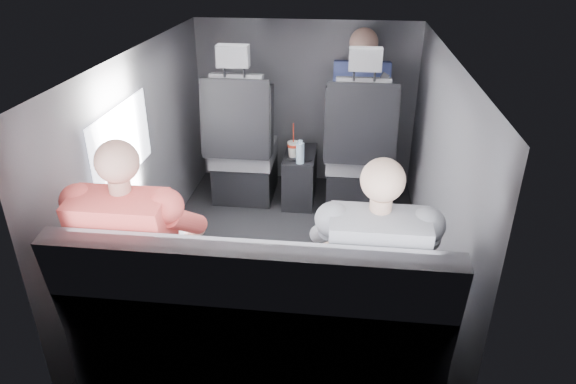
# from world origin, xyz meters

# --- Properties ---
(floor) EXTENTS (2.60, 2.60, 0.00)m
(floor) POSITION_xyz_m (0.00, 0.00, 0.00)
(floor) COLOR black
(floor) RESTS_ON ground
(ceiling) EXTENTS (2.60, 2.60, 0.00)m
(ceiling) POSITION_xyz_m (0.00, 0.00, 1.35)
(ceiling) COLOR #B2B2AD
(ceiling) RESTS_ON panel_back
(panel_left) EXTENTS (0.02, 2.60, 1.35)m
(panel_left) POSITION_xyz_m (-0.90, 0.00, 0.68)
(panel_left) COLOR #56565B
(panel_left) RESTS_ON floor
(panel_right) EXTENTS (0.02, 2.60, 1.35)m
(panel_right) POSITION_xyz_m (0.90, 0.00, 0.68)
(panel_right) COLOR #56565B
(panel_right) RESTS_ON floor
(panel_front) EXTENTS (1.80, 0.02, 1.35)m
(panel_front) POSITION_xyz_m (0.00, 1.30, 0.68)
(panel_front) COLOR #56565B
(panel_front) RESTS_ON floor
(panel_back) EXTENTS (1.80, 0.02, 1.35)m
(panel_back) POSITION_xyz_m (0.00, -1.30, 0.68)
(panel_back) COLOR #56565B
(panel_back) RESTS_ON floor
(side_window) EXTENTS (0.02, 0.75, 0.42)m
(side_window) POSITION_xyz_m (-0.88, -0.30, 0.90)
(side_window) COLOR white
(side_window) RESTS_ON panel_left
(seatbelt) EXTENTS (0.35, 0.11, 0.59)m
(seatbelt) POSITION_xyz_m (0.45, 0.67, 0.80)
(seatbelt) COLOR black
(seatbelt) RESTS_ON front_seat_right
(front_seat_left) EXTENTS (0.52, 0.58, 1.26)m
(front_seat_left) POSITION_xyz_m (-0.45, 0.84, 0.40)
(front_seat_left) COLOR black
(front_seat_left) RESTS_ON floor
(front_seat_right) EXTENTS (0.52, 0.58, 1.26)m
(front_seat_right) POSITION_xyz_m (0.45, 0.84, 0.40)
(front_seat_right) COLOR black
(front_seat_right) RESTS_ON floor
(center_console) EXTENTS (0.24, 0.48, 0.41)m
(center_console) POSITION_xyz_m (0.00, 0.88, 0.20)
(center_console) COLOR black
(center_console) RESTS_ON floor
(rear_bench) EXTENTS (1.60, 0.57, 0.92)m
(rear_bench) POSITION_xyz_m (0.00, -1.06, 0.31)
(rear_bench) COLOR slate
(rear_bench) RESTS_ON floor
(soda_cup) EXTENTS (0.09, 0.09, 0.27)m
(soda_cup) POSITION_xyz_m (-0.05, 0.80, 0.47)
(soda_cup) COLOR white
(soda_cup) RESTS_ON center_console
(water_bottle) EXTENTS (0.06, 0.06, 0.18)m
(water_bottle) POSITION_xyz_m (0.02, 0.70, 0.48)
(water_bottle) COLOR #A8C5E3
(water_bottle) RESTS_ON center_console
(laptop_white) EXTENTS (0.35, 0.34, 0.25)m
(laptop_white) POSITION_xyz_m (-0.55, -0.81, 0.63)
(laptop_white) COLOR white
(laptop_white) RESTS_ON passenger_rear_left
(laptop_black) EXTENTS (0.36, 0.32, 0.25)m
(laptop_black) POSITION_xyz_m (0.54, -0.80, 0.63)
(laptop_black) COLOR black
(laptop_black) RESTS_ON passenger_rear_right
(passenger_rear_left) EXTENTS (0.50, 0.62, 1.22)m
(passenger_rear_left) POSITION_xyz_m (-0.54, -0.97, 0.63)
(passenger_rear_left) COLOR #2C2D31
(passenger_rear_left) RESTS_ON rear_bench
(passenger_rear_right) EXTENTS (0.48, 0.61, 1.19)m
(passenger_rear_right) POSITION_xyz_m (0.49, -0.97, 0.62)
(passenger_rear_right) COLOR navy
(passenger_rear_right) RESTS_ON rear_bench
(passenger_front_right) EXTENTS (0.43, 0.43, 0.90)m
(passenger_front_right) POSITION_xyz_m (0.44, 1.10, 0.76)
(passenger_front_right) COLOR navy
(passenger_front_right) RESTS_ON front_seat_right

